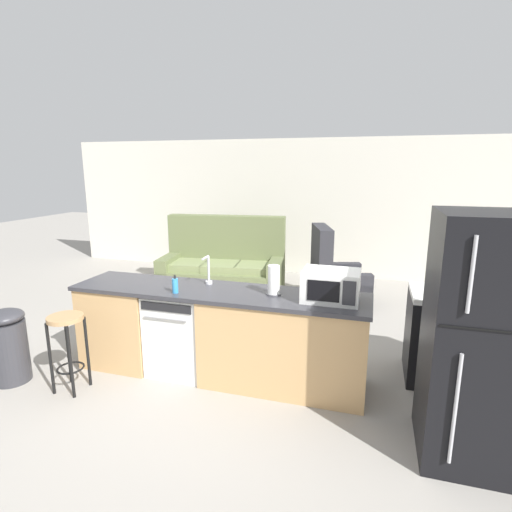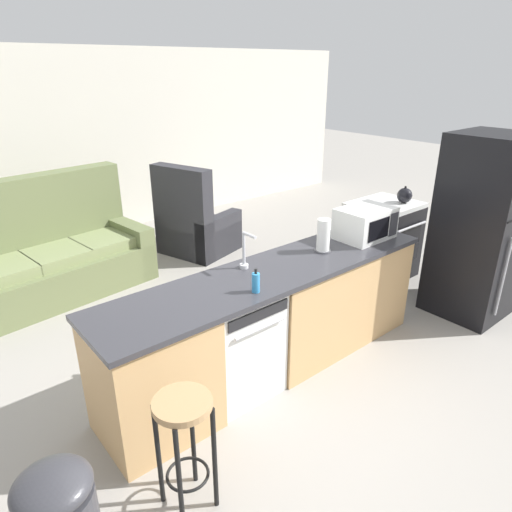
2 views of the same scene
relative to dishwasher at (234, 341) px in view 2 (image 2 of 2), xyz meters
The scene contains 14 objects.
ground_plane 0.49m from the dishwasher, ahead, with size 24.00×24.00×0.00m, color gray.
wall_back 4.33m from the dishwasher, 82.54° to the left, with size 10.00×0.06×2.60m.
kitchen_counter 0.49m from the dishwasher, ahead, with size 2.94×0.66×0.90m.
dishwasher is the anchor object (origin of this frame).
stove_range 2.66m from the dishwasher, 11.91° to the left, with size 0.76×0.68×0.90m.
refrigerator 2.70m from the dishwasher, 11.93° to the right, with size 0.72×0.73×1.79m.
microwave 1.62m from the dishwasher, ahead, with size 0.50×0.37×0.28m.
sink_faucet 0.68m from the dishwasher, 33.33° to the left, with size 0.07×0.18×0.30m.
paper_towel_roll 1.15m from the dishwasher, ahead, with size 0.14×0.14×0.28m.
soap_bottle 0.59m from the dishwasher, 73.97° to the right, with size 0.06×0.06×0.18m.
kettle 2.86m from the dishwasher, ahead, with size 0.21×0.17×0.19m.
bar_stool 1.07m from the dishwasher, 141.68° to the right, with size 0.32×0.32×0.74m.
couch 2.68m from the dishwasher, 101.63° to the left, with size 2.09×1.13×1.27m.
armchair 2.87m from the dishwasher, 63.32° to the left, with size 1.01×1.04×1.20m.
Camera 2 is at (-2.00, -2.36, 2.36)m, focal length 32.00 mm.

